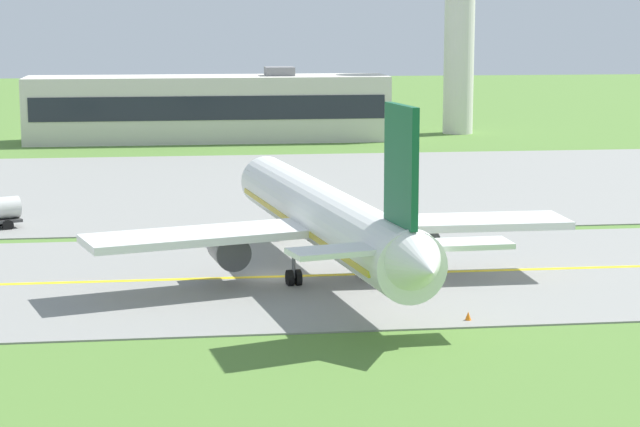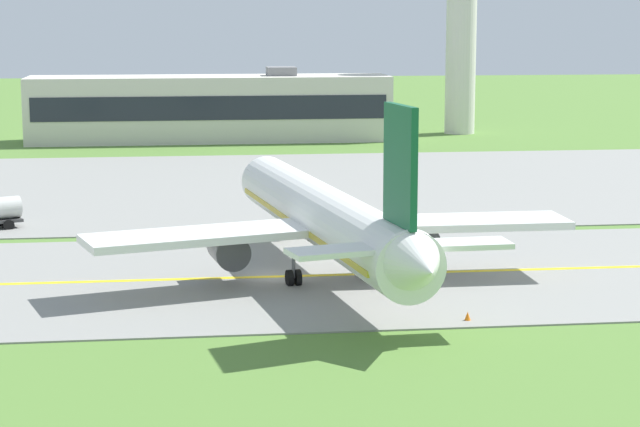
% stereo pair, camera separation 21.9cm
% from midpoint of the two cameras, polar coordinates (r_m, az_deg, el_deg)
% --- Properties ---
extents(ground_plane, '(500.00, 500.00, 0.00)m').
position_cam_midpoint_polar(ground_plane, '(78.16, -2.39, -3.18)').
color(ground_plane, '#517A33').
extents(taxiway_strip, '(240.00, 28.00, 0.10)m').
position_cam_midpoint_polar(taxiway_strip, '(78.15, -2.39, -3.14)').
color(taxiway_strip, gray).
rests_on(taxiway_strip, ground).
extents(apron_pad, '(140.00, 52.00, 0.10)m').
position_cam_midpoint_polar(apron_pad, '(120.32, 0.64, 1.43)').
color(apron_pad, gray).
rests_on(apron_pad, ground).
extents(taxiway_centreline, '(220.00, 0.60, 0.01)m').
position_cam_midpoint_polar(taxiway_centreline, '(78.14, -2.39, -3.10)').
color(taxiway_centreline, yellow).
rests_on(taxiway_centreline, taxiway_strip).
extents(airplane_lead, '(32.21, 39.60, 12.70)m').
position_cam_midpoint_polar(airplane_lead, '(77.11, 0.21, -0.21)').
color(airplane_lead, white).
rests_on(airplane_lead, ground).
extents(terminal_building, '(49.62, 10.38, 10.15)m').
position_cam_midpoint_polar(terminal_building, '(162.62, -5.50, 5.14)').
color(terminal_building, beige).
rests_on(terminal_building, ground).
extents(control_tower, '(7.60, 7.60, 30.08)m').
position_cam_midpoint_polar(control_tower, '(172.73, 6.81, 9.85)').
color(control_tower, silver).
rests_on(control_tower, ground).
extents(traffic_cone_mid_edge, '(0.44, 0.44, 0.60)m').
position_cam_midpoint_polar(traffic_cone_mid_edge, '(67.71, 7.16, -5.02)').
color(traffic_cone_mid_edge, orange).
rests_on(traffic_cone_mid_edge, ground).
extents(traffic_cone_far_edge, '(0.44, 0.44, 0.60)m').
position_cam_midpoint_polar(traffic_cone_far_edge, '(91.28, -1.93, -1.10)').
color(traffic_cone_far_edge, orange).
rests_on(traffic_cone_far_edge, ground).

